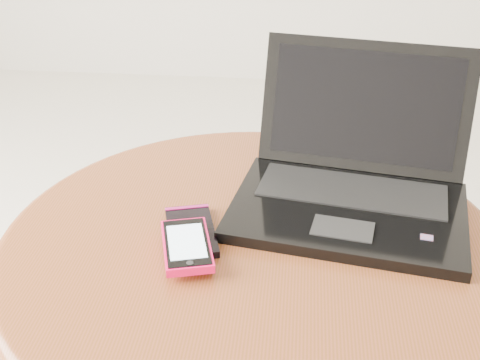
# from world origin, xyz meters

# --- Properties ---
(table) EXTENTS (0.68, 0.68, 0.54)m
(table) POSITION_xyz_m (0.10, -0.06, 0.42)
(table) COLOR #5B2D1E
(table) RESTS_ON ground
(laptop) EXTENTS (0.36, 0.33, 0.20)m
(laptop) POSITION_xyz_m (0.24, 0.05, 0.58)
(laptop) COLOR black
(laptop) RESTS_ON table
(phone_black) EXTENTS (0.09, 0.13, 0.01)m
(phone_black) POSITION_xyz_m (0.02, -0.06, 0.54)
(phone_black) COLOR black
(phone_black) RESTS_ON table
(phone_pink) EXTENTS (0.08, 0.12, 0.01)m
(phone_pink) POSITION_xyz_m (0.02, -0.11, 0.56)
(phone_pink) COLOR #FA0C52
(phone_pink) RESTS_ON phone_black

